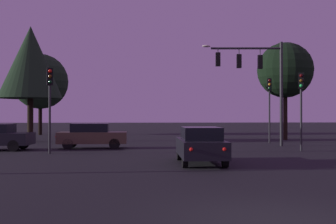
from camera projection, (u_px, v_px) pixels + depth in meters
The scene contains 10 objects.
ground_plane at pixel (174, 141), 31.94m from camera, with size 168.00×168.00×0.00m, color black.
traffic_signal_mast_arm at pixel (257, 73), 26.54m from camera, with size 5.27×0.62×6.83m.
traffic_light_corner_left at pixel (50, 93), 21.18m from camera, with size 0.36×0.38×4.48m.
traffic_light_corner_right at pixel (301, 96), 22.72m from camera, with size 0.37×0.39×4.40m.
traffic_light_median at pixel (269, 97), 29.54m from camera, with size 0.34×0.38×4.72m.
car_nearside_lane at pixel (201, 144), 16.80m from camera, with size 1.79×4.19×1.52m.
car_crossing_left at pixel (92, 135), 24.56m from camera, with size 4.20×1.77×1.52m.
tree_behind_sign at pixel (30, 62), 31.01m from camera, with size 4.83×4.83×8.87m.
tree_left_far at pixel (40, 82), 42.04m from camera, with size 5.70×5.70×8.39m.
tree_center_horizon at pixel (285, 70), 33.34m from camera, with size 4.55×4.55×8.02m.
Camera 1 is at (-2.45, -7.37, 1.99)m, focal length 43.34 mm.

